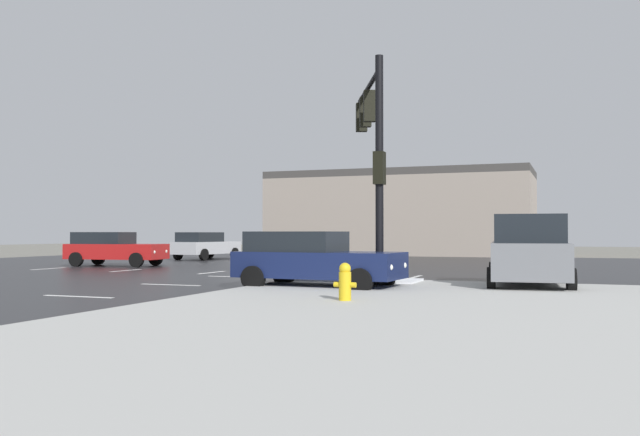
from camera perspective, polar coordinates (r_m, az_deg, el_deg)
The scene contains 12 objects.
ground_plane at distance 26.06m, azimuth -5.14°, elevation -4.68°, with size 120.00×120.00×0.00m, color slate.
road_asphalt at distance 26.05m, azimuth -5.14°, elevation -4.66°, with size 44.00×44.00×0.02m, color #232326.
sidewalk_corner at distance 11.55m, azimuth 24.23°, elevation -8.55°, with size 18.00×18.00×0.14m, color #B2B2AD.
snow_strip_curbside at distance 20.47m, azimuth 2.66°, elevation -5.15°, with size 4.00×1.60×0.06m, color white.
lane_markings at distance 24.30m, azimuth -3.98°, elevation -4.88°, with size 36.15×36.15×0.01m.
traffic_signal_mast at distance 20.42m, azimuth 4.37°, elevation 6.88°, with size 2.04×4.35×6.31m.
fire_hydrant at distance 14.44m, azimuth 2.10°, elevation -5.31°, with size 0.48×0.26×0.79m.
strip_building_background at distance 49.52m, azimuth 6.79°, elevation 0.38°, with size 18.24×8.00×5.93m.
sedan_navy at distance 18.64m, azimuth -0.60°, elevation -3.43°, with size 4.62×2.25×1.58m.
suv_grey at distance 19.83m, azimuth 16.96°, elevation -2.56°, with size 2.55×4.98×2.03m.
sedan_red at distance 33.34m, azimuth -16.85°, elevation -2.42°, with size 4.68×2.42×1.58m.
sedan_silver at distance 40.36m, azimuth -9.56°, elevation -2.24°, with size 2.39×4.67×1.58m.
Camera 1 is at (11.29, -23.43, 1.56)m, focal length 38.40 mm.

